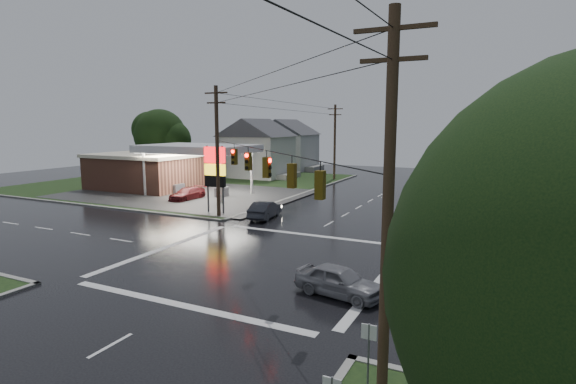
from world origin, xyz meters
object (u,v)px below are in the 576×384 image
at_px(tree_ne_near, 530,151).
at_px(utility_pole_se, 388,203).
at_px(house_near, 257,147).
at_px(utility_pole_n, 335,141).
at_px(pylon_sign, 215,168).
at_px(house_far, 287,144).
at_px(car_pump, 187,194).
at_px(utility_pole_nw, 217,150).
at_px(gas_station, 156,168).
at_px(car_north, 265,210).
at_px(car_crossing, 339,281).
at_px(tree_nw_behind, 161,135).
at_px(tree_ne_far, 558,140).

bearing_deg(tree_ne_near, utility_pole_se, -98.38).
xyz_separation_m(utility_pole_se, house_near, (-30.45, 45.50, -1.32)).
relative_size(utility_pole_n, house_near, 0.95).
bearing_deg(utility_pole_n, pylon_sign, -92.08).
xyz_separation_m(house_far, tree_ne_near, (36.09, -26.01, 1.16)).
relative_size(utility_pole_se, utility_pole_n, 1.05).
xyz_separation_m(pylon_sign, car_pump, (-6.83, 4.61, -3.36)).
height_order(house_far, tree_ne_near, tree_ne_near).
xyz_separation_m(utility_pole_nw, tree_ne_near, (23.64, 12.49, -0.16)).
height_order(utility_pole_nw, car_pump, utility_pole_nw).
height_order(gas_station, tree_ne_near, tree_ne_near).
bearing_deg(gas_station, utility_pole_se, -39.70).
xyz_separation_m(gas_station, tree_ne_near, (39.82, 2.29, 3.01)).
height_order(house_near, house_far, same).
height_order(car_north, car_pump, car_north).
height_order(utility_pole_nw, car_north, utility_pole_nw).
height_order(utility_pole_se, utility_pole_n, utility_pole_se).
bearing_deg(car_crossing, utility_pole_nw, 61.71).
xyz_separation_m(gas_station, tree_nw_behind, (-8.17, 10.29, 3.63)).
bearing_deg(house_far, gas_station, -97.50).
relative_size(house_near, car_north, 2.51).
height_order(pylon_sign, house_far, house_far).
height_order(pylon_sign, tree_ne_near, tree_ne_near).
distance_m(utility_pole_n, tree_ne_near, 28.55).
relative_size(utility_pole_nw, car_pump, 2.44).
height_order(utility_pole_nw, house_near, utility_pole_nw).
relative_size(gas_station, pylon_sign, 4.37).
distance_m(house_near, car_crossing, 47.37).
height_order(tree_nw_behind, car_pump, tree_nw_behind).
distance_m(utility_pole_se, car_crossing, 9.06).
relative_size(gas_station, house_far, 2.37).
bearing_deg(utility_pole_nw, tree_ne_near, 27.86).
xyz_separation_m(gas_station, pylon_sign, (15.18, -9.20, 1.46)).
relative_size(house_far, tree_ne_near, 1.23).
height_order(tree_nw_behind, car_crossing, tree_nw_behind).
bearing_deg(utility_pole_se, house_far, 118.68).
bearing_deg(pylon_sign, tree_nw_behind, 140.13).
xyz_separation_m(house_far, car_pump, (4.62, -32.89, -3.75)).
xyz_separation_m(tree_ne_far, car_pump, (-34.48, -18.89, -5.53)).
distance_m(utility_pole_nw, house_far, 40.48).
xyz_separation_m(tree_nw_behind, car_crossing, (39.64, -32.91, -5.46)).
bearing_deg(pylon_sign, utility_pole_se, -45.00).
relative_size(tree_nw_behind, car_pump, 2.22).
height_order(tree_ne_near, car_pump, tree_ne_near).
bearing_deg(tree_ne_near, tree_ne_far, 75.93).
bearing_deg(tree_nw_behind, utility_pole_nw, -40.10).
relative_size(gas_station, tree_nw_behind, 2.62).
height_order(house_far, tree_ne_far, tree_ne_far).
xyz_separation_m(utility_pole_nw, tree_nw_behind, (-24.34, 20.49, 0.46)).
distance_m(tree_ne_far, car_crossing, 39.00).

